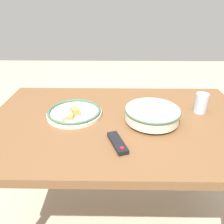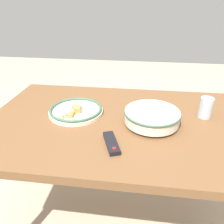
% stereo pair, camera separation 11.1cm
% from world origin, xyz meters
% --- Properties ---
extents(ground_plane, '(8.00, 8.00, 0.00)m').
position_xyz_m(ground_plane, '(0.00, 0.00, 0.00)').
color(ground_plane, '#B7A88E').
extents(dining_table, '(1.35, 0.85, 0.76)m').
position_xyz_m(dining_table, '(0.00, 0.00, 0.67)').
color(dining_table, brown).
rests_on(dining_table, ground_plane).
extents(noodle_bowl, '(0.27, 0.27, 0.07)m').
position_xyz_m(noodle_bowl, '(-0.16, 0.02, 0.80)').
color(noodle_bowl, silver).
rests_on(noodle_bowl, dining_table).
extents(food_plate, '(0.29, 0.29, 0.05)m').
position_xyz_m(food_plate, '(0.24, -0.04, 0.78)').
color(food_plate, silver).
rests_on(food_plate, dining_table).
extents(tv_remote, '(0.09, 0.16, 0.02)m').
position_xyz_m(tv_remote, '(0.01, 0.22, 0.77)').
color(tv_remote, black).
rests_on(tv_remote, dining_table).
extents(drinking_glass, '(0.07, 0.07, 0.11)m').
position_xyz_m(drinking_glass, '(-0.44, -0.09, 0.81)').
color(drinking_glass, silver).
rests_on(drinking_glass, dining_table).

